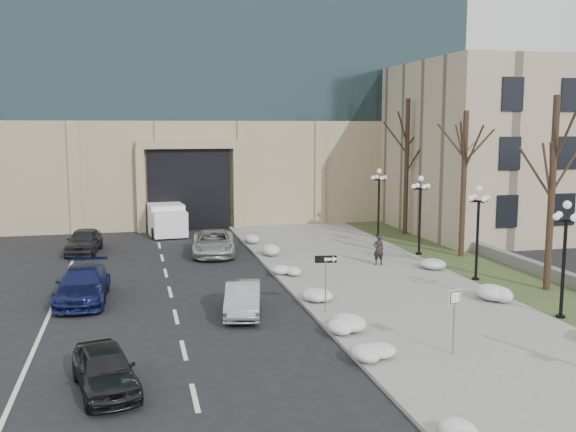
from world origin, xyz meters
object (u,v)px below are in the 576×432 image
car_b (243,299)px  one_way_sign (330,266)px  car_c (83,285)px  box_truck (165,218)px  lamppost_a (565,244)px  keep_sign (454,308)px  car_d (214,243)px  car_a (105,369)px  lamppost_c (420,204)px  lamppost_b (478,220)px  car_e (84,241)px  pedestrian (378,250)px  lamppost_d (379,193)px

car_b → one_way_sign: (3.38, -0.95, 1.39)m
car_c → box_truck: (4.41, 17.98, 0.29)m
one_way_sign → lamppost_a: (8.74, -2.74, 1.03)m
keep_sign → lamppost_a: 6.91m
car_b → car_d: (0.35, 12.50, 0.07)m
car_b → car_d: bearing=99.7°
car_a → car_c: (-1.32, 10.16, 0.09)m
box_truck → lamppost_c: size_ratio=1.46×
lamppost_a → one_way_sign: bearing=162.6°
car_a → lamppost_b: 19.80m
car_c → one_way_sign: size_ratio=2.10×
car_e → car_a: bearing=-78.3°
one_way_sign → keep_sign: bearing=-56.3°
pedestrian → keep_sign: (-2.73, -13.59, 0.74)m
car_e → box_truck: (5.12, 6.70, 0.29)m
car_d → lamppost_b: lamppost_b is taller
lamppost_a → lamppost_b: same height
car_d → pedestrian: (8.33, -5.39, 0.23)m
car_b → pedestrian: 11.22m
car_c → lamppost_b: (18.58, -0.78, 2.32)m
lamppost_c → lamppost_b: bearing=-90.0°
car_c → lamppost_c: bearing=19.2°
box_truck → lamppost_d: (14.18, -5.76, 2.03)m
box_truck → lamppost_a: (14.18, -25.26, 2.03)m
box_truck → lamppost_a: size_ratio=1.46×
lamppost_b → car_d: bearing=140.5°
keep_sign → lamppost_a: lamppost_a is taller
car_d → lamppost_a: 20.15m
car_b → lamppost_d: lamppost_d is taller
car_d → lamppost_b: 15.42m
car_b → car_c: size_ratio=0.77×
car_d → lamppost_c: size_ratio=1.10×
keep_sign → lamppost_b: bearing=40.7°
car_e → pedestrian: bearing=-19.8°
one_way_sign → lamppost_b: bearing=32.1°
car_e → lamppost_a: lamppost_a is taller
car_d → keep_sign: keep_sign is taller
car_d → lamppost_c: 12.41m
car_a → box_truck: size_ratio=0.56×
car_c → one_way_sign: bearing=-22.7°
car_e → lamppost_d: 19.46m
car_a → lamppost_d: lamppost_d is taller
pedestrian → box_truck: (-10.74, 14.46, 0.08)m
car_e → keep_sign: bearing=-52.1°
one_way_sign → car_b: bearing=173.1°
pedestrian → one_way_sign: one_way_sign is taller
lamppost_c → lamppost_d: size_ratio=1.00×
pedestrian → car_e: bearing=-28.8°
car_c → keep_sign: (12.42, -10.08, 0.94)m
car_a → lamppost_a: (17.26, 2.89, 2.41)m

